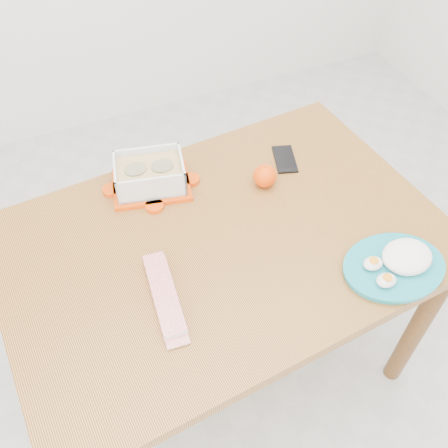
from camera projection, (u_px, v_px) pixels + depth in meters
name	position (u px, v px, depth m)	size (l,w,h in m)	color
ground	(261.00, 364.00, 1.93)	(3.50, 3.50, 0.00)	#B7B7B2
dining_table	(224.00, 260.00, 1.44)	(1.27, 0.90, 0.75)	#AB7B30
food_container	(150.00, 175.00, 1.47)	(0.26, 0.22, 0.10)	#E44206
orange_fruit	(265.00, 176.00, 1.48)	(0.07, 0.07, 0.07)	#E13804
rice_plate	(399.00, 262.00, 1.29)	(0.29, 0.29, 0.07)	teal
candy_bar	(165.00, 296.00, 1.23)	(0.23, 0.06, 0.02)	red
smartphone	(285.00, 159.00, 1.58)	(0.06, 0.13, 0.01)	black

